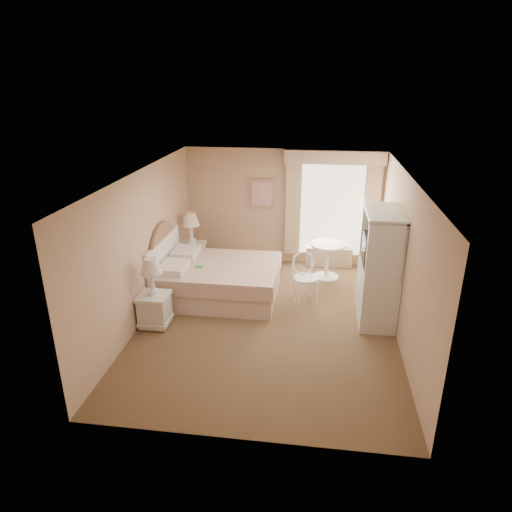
# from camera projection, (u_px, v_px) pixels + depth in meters

# --- Properties ---
(room) EXTENTS (4.21, 5.51, 2.51)m
(room) POSITION_uv_depth(u_px,v_px,m) (268.00, 253.00, 7.31)
(room) COLOR brown
(room) RESTS_ON ground
(window) EXTENTS (2.05, 0.22, 2.51)m
(window) POSITION_uv_depth(u_px,v_px,m) (332.00, 206.00, 9.59)
(window) COLOR white
(window) RESTS_ON room
(framed_art) EXTENTS (0.52, 0.04, 0.62)m
(framed_art) POSITION_uv_depth(u_px,v_px,m) (262.00, 193.00, 9.76)
(framed_art) COLOR tan
(framed_art) RESTS_ON room
(bed) EXTENTS (2.18, 1.71, 1.52)m
(bed) POSITION_uv_depth(u_px,v_px,m) (213.00, 278.00, 8.53)
(bed) COLOR tan
(bed) RESTS_ON room
(nightstand_near) EXTENTS (0.49, 0.49, 1.19)m
(nightstand_near) POSITION_uv_depth(u_px,v_px,m) (154.00, 301.00, 7.48)
(nightstand_near) COLOR silver
(nightstand_near) RESTS_ON room
(nightstand_far) EXTENTS (0.52, 0.52, 1.26)m
(nightstand_far) POSITION_uv_depth(u_px,v_px,m) (192.00, 249.00, 9.66)
(nightstand_far) COLOR silver
(nightstand_far) RESTS_ON room
(round_table) EXTENTS (0.70, 0.70, 0.74)m
(round_table) POSITION_uv_depth(u_px,v_px,m) (327.00, 255.00, 9.28)
(round_table) COLOR white
(round_table) RESTS_ON room
(cafe_chair) EXTENTS (0.58, 0.58, 0.93)m
(cafe_chair) POSITION_uv_depth(u_px,v_px,m) (304.00, 273.00, 8.31)
(cafe_chair) COLOR white
(cafe_chair) RESTS_ON room
(armoire) EXTENTS (0.57, 1.15, 1.91)m
(armoire) POSITION_uv_depth(u_px,v_px,m) (379.00, 276.00, 7.59)
(armoire) COLOR silver
(armoire) RESTS_ON room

